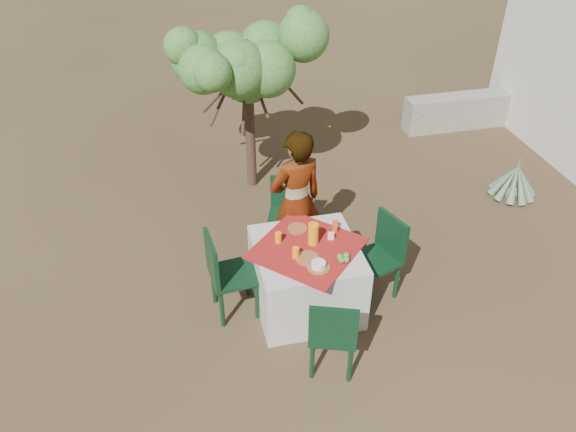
{
  "coord_description": "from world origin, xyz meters",
  "views": [
    {
      "loc": [
        -1.43,
        -4.18,
        4.23
      ],
      "look_at": [
        -0.37,
        0.36,
        0.88
      ],
      "focal_mm": 35.0,
      "sensor_mm": 36.0,
      "label": 1
    }
  ],
  "objects_px": {
    "chair_far": "(286,208)",
    "person": "(296,202)",
    "agave": "(514,181)",
    "chair_left": "(225,272)",
    "juice_pitcher": "(313,234)",
    "shrub_tree": "(252,69)",
    "chair_near": "(333,333)",
    "table": "(306,277)",
    "chair_right": "(381,253)"
  },
  "relations": [
    {
      "from": "shrub_tree",
      "to": "agave",
      "type": "height_order",
      "value": "shrub_tree"
    },
    {
      "from": "chair_far",
      "to": "table",
      "type": "bearing_deg",
      "value": -73.58
    },
    {
      "from": "chair_right",
      "to": "shrub_tree",
      "type": "distance_m",
      "value": 2.88
    },
    {
      "from": "table",
      "to": "chair_right",
      "type": "distance_m",
      "value": 0.82
    },
    {
      "from": "table",
      "to": "juice_pitcher",
      "type": "bearing_deg",
      "value": 36.64
    },
    {
      "from": "table",
      "to": "chair_near",
      "type": "distance_m",
      "value": 0.91
    },
    {
      "from": "person",
      "to": "chair_near",
      "type": "bearing_deg",
      "value": 73.61
    },
    {
      "from": "person",
      "to": "agave",
      "type": "bearing_deg",
      "value": 177.61
    },
    {
      "from": "chair_right",
      "to": "juice_pitcher",
      "type": "relative_size",
      "value": 4.11
    },
    {
      "from": "chair_left",
      "to": "juice_pitcher",
      "type": "bearing_deg",
      "value": -97.32
    },
    {
      "from": "chair_far",
      "to": "person",
      "type": "relative_size",
      "value": 0.5
    },
    {
      "from": "chair_far",
      "to": "person",
      "type": "bearing_deg",
      "value": -70.24
    },
    {
      "from": "chair_far",
      "to": "juice_pitcher",
      "type": "bearing_deg",
      "value": -69.66
    },
    {
      "from": "table",
      "to": "chair_near",
      "type": "bearing_deg",
      "value": -89.68
    },
    {
      "from": "shrub_tree",
      "to": "chair_left",
      "type": "bearing_deg",
      "value": -106.95
    },
    {
      "from": "chair_far",
      "to": "shrub_tree",
      "type": "xyz_separation_m",
      "value": [
        -0.11,
        1.41,
        1.17
      ]
    },
    {
      "from": "chair_left",
      "to": "chair_near",
      "type": "bearing_deg",
      "value": -146.17
    },
    {
      "from": "chair_right",
      "to": "juice_pitcher",
      "type": "distance_m",
      "value": 0.81
    },
    {
      "from": "chair_far",
      "to": "shrub_tree",
      "type": "relative_size",
      "value": 0.4
    },
    {
      "from": "shrub_tree",
      "to": "person",
      "type": "bearing_deg",
      "value": -86.24
    },
    {
      "from": "agave",
      "to": "juice_pitcher",
      "type": "distance_m",
      "value": 3.49
    },
    {
      "from": "agave",
      "to": "chair_far",
      "type": "bearing_deg",
      "value": -175.54
    },
    {
      "from": "table",
      "to": "shrub_tree",
      "type": "height_order",
      "value": "shrub_tree"
    },
    {
      "from": "chair_far",
      "to": "chair_left",
      "type": "height_order",
      "value": "chair_left"
    },
    {
      "from": "chair_right",
      "to": "person",
      "type": "distance_m",
      "value": 1.05
    },
    {
      "from": "table",
      "to": "chair_far",
      "type": "bearing_deg",
      "value": 87.55
    },
    {
      "from": "person",
      "to": "chair_far",
      "type": "bearing_deg",
      "value": -103.71
    },
    {
      "from": "chair_far",
      "to": "chair_near",
      "type": "relative_size",
      "value": 0.91
    },
    {
      "from": "chair_far",
      "to": "juice_pitcher",
      "type": "distance_m",
      "value": 1.14
    },
    {
      "from": "chair_far",
      "to": "agave",
      "type": "relative_size",
      "value": 1.25
    },
    {
      "from": "shrub_tree",
      "to": "agave",
      "type": "relative_size",
      "value": 3.09
    },
    {
      "from": "chair_left",
      "to": "juice_pitcher",
      "type": "distance_m",
      "value": 0.95
    },
    {
      "from": "chair_left",
      "to": "juice_pitcher",
      "type": "relative_size",
      "value": 4.23
    },
    {
      "from": "chair_right",
      "to": "shrub_tree",
      "type": "relative_size",
      "value": 0.45
    },
    {
      "from": "person",
      "to": "table",
      "type": "bearing_deg",
      "value": 70.81
    },
    {
      "from": "table",
      "to": "person",
      "type": "xyz_separation_m",
      "value": [
        0.05,
        0.68,
        0.46
      ]
    },
    {
      "from": "chair_far",
      "to": "chair_left",
      "type": "bearing_deg",
      "value": -110.59
    },
    {
      "from": "chair_near",
      "to": "chair_right",
      "type": "relative_size",
      "value": 0.97
    },
    {
      "from": "chair_near",
      "to": "chair_far",
      "type": "bearing_deg",
      "value": -71.53
    },
    {
      "from": "chair_near",
      "to": "chair_left",
      "type": "height_order",
      "value": "chair_left"
    },
    {
      "from": "juice_pitcher",
      "to": "chair_left",
      "type": "bearing_deg",
      "value": 178.72
    },
    {
      "from": "chair_far",
      "to": "chair_right",
      "type": "bearing_deg",
      "value": -36.64
    },
    {
      "from": "person",
      "to": "chair_left",
      "type": "bearing_deg",
      "value": 20.33
    },
    {
      "from": "shrub_tree",
      "to": "agave",
      "type": "bearing_deg",
      "value": -19.28
    },
    {
      "from": "juice_pitcher",
      "to": "chair_near",
      "type": "bearing_deg",
      "value": -94.19
    },
    {
      "from": "chair_far",
      "to": "agave",
      "type": "distance_m",
      "value": 3.21
    },
    {
      "from": "chair_near",
      "to": "agave",
      "type": "relative_size",
      "value": 1.36
    },
    {
      "from": "table",
      "to": "chair_left",
      "type": "relative_size",
      "value": 1.34
    },
    {
      "from": "person",
      "to": "juice_pitcher",
      "type": "xyz_separation_m",
      "value": [
        0.02,
        -0.63,
        0.03
      ]
    },
    {
      "from": "chair_far",
      "to": "shrub_tree",
      "type": "height_order",
      "value": "shrub_tree"
    }
  ]
}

